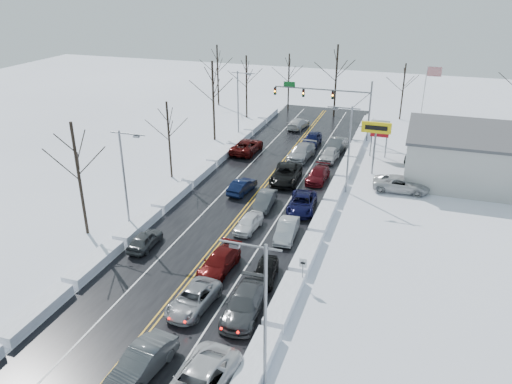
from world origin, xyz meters
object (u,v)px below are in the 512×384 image
(flagpole, at_px, (425,98))
(dealership_building, at_px, (505,159))
(tires_plus_sign, at_px, (376,131))
(traffic_signal_mast, at_px, (332,98))
(oncoming_car_0, at_px, (242,192))

(flagpole, relative_size, dealership_building, 0.49)
(tires_plus_sign, height_order, dealership_building, tires_plus_sign)
(traffic_signal_mast, relative_size, dealership_building, 0.65)
(traffic_signal_mast, bearing_deg, flagpole, 9.73)
(tires_plus_sign, bearing_deg, oncoming_car_0, -141.98)
(oncoming_car_0, bearing_deg, traffic_signal_mast, -95.96)
(traffic_signal_mast, bearing_deg, oncoming_car_0, -103.31)
(traffic_signal_mast, xyz_separation_m, flagpole, (11.72, 2.01, 0.45))
(dealership_building, bearing_deg, traffic_signal_mast, 154.05)
(traffic_signal_mast, distance_m, tires_plus_sign, 13.92)
(flagpole, bearing_deg, traffic_signal_mast, -170.27)
(tires_plus_sign, bearing_deg, traffic_signal_mast, 120.46)
(traffic_signal_mast, relative_size, flagpole, 1.33)
(flagpole, bearing_deg, dealership_building, -53.73)
(traffic_signal_mast, xyz_separation_m, dealership_building, (20.53, -9.99, -2.82))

